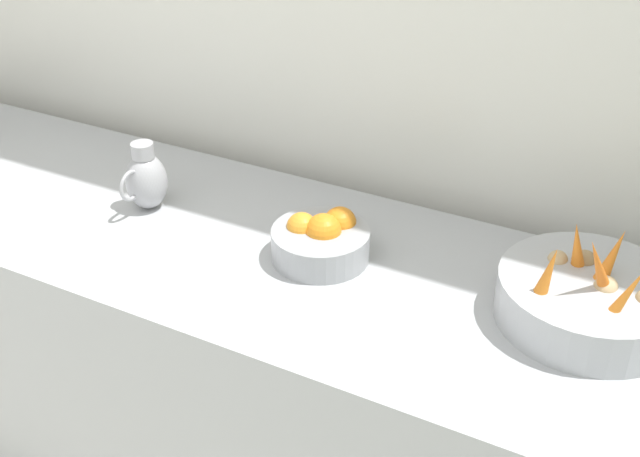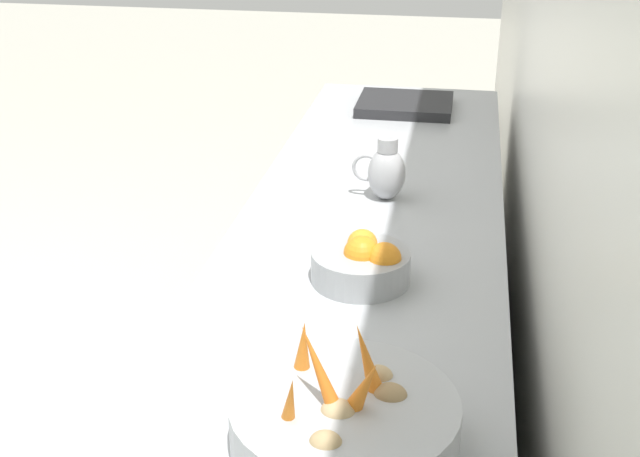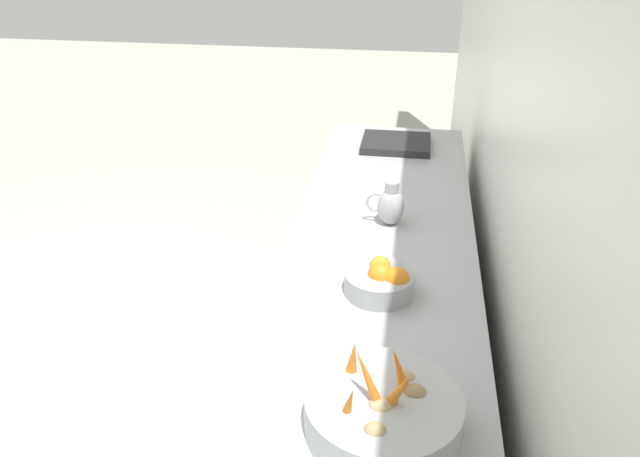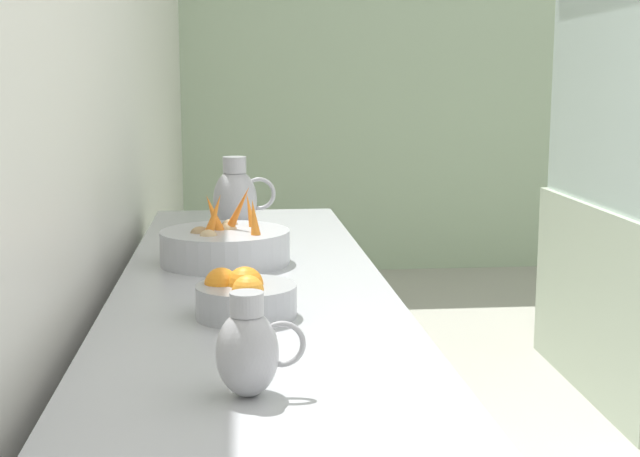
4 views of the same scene
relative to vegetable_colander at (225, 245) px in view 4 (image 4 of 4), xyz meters
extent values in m
cube|color=white|center=(-0.38, -0.10, 0.58)|extent=(0.10, 8.40, 3.00)
cylinder|color=#ADAFB5|center=(0.00, 0.00, 0.00)|extent=(0.36, 0.36, 0.09)
torus|color=#ADAFB5|center=(0.00, 0.00, -0.04)|extent=(0.21, 0.21, 0.01)
cone|color=orange|center=(0.08, -0.07, 0.08)|extent=(0.06, 0.06, 0.12)
cone|color=orange|center=(-0.03, -0.04, 0.08)|extent=(0.08, 0.06, 0.14)
cone|color=orange|center=(-0.03, 0.02, 0.08)|extent=(0.09, 0.07, 0.13)
cone|color=orange|center=(0.07, 0.07, 0.08)|extent=(0.05, 0.07, 0.12)
cone|color=orange|center=(0.04, 0.01, 0.09)|extent=(0.11, 0.08, 0.16)
ellipsoid|color=tan|center=(-0.04, -0.08, 0.04)|extent=(0.05, 0.04, 0.04)
ellipsoid|color=tan|center=(0.01, 0.10, 0.04)|extent=(0.05, 0.04, 0.04)
ellipsoid|color=tan|center=(0.01, 0.03, 0.04)|extent=(0.05, 0.05, 0.04)
ellipsoid|color=#9E7F56|center=(-0.07, -0.03, 0.04)|extent=(0.05, 0.05, 0.04)
cylinder|color=#9EA0A5|center=(0.05, -0.57, -0.02)|extent=(0.22, 0.22, 0.07)
sphere|color=orange|center=(0.04, -0.57, 0.02)|extent=(0.07, 0.07, 0.07)
sphere|color=orange|center=(0.05, -0.62, 0.02)|extent=(0.07, 0.07, 0.07)
sphere|color=orange|center=(0.05, -0.57, 0.02)|extent=(0.08, 0.08, 0.08)
sphere|color=orange|center=(0.00, -0.55, 0.02)|extent=(0.07, 0.07, 0.07)
ellipsoid|color=#A3A3A8|center=(0.03, 0.55, 0.05)|extent=(0.15, 0.15, 0.21)
cylinder|color=#A3A3A8|center=(0.03, 0.55, 0.17)|extent=(0.08, 0.08, 0.06)
torus|color=#A3A3A8|center=(0.11, 0.55, 0.07)|extent=(0.11, 0.01, 0.11)
ellipsoid|color=#A3A3A8|center=(0.04, -1.06, 0.02)|extent=(0.10, 0.10, 0.14)
cylinder|color=#A3A3A8|center=(0.04, -1.06, 0.10)|extent=(0.05, 0.05, 0.04)
torus|color=#A3A3A8|center=(0.10, -1.06, 0.03)|extent=(0.08, 0.01, 0.08)
camera|label=1|loc=(1.36, 0.12, 0.92)|focal=44.33mm
camera|label=2|loc=(-0.15, 1.06, 0.83)|focal=47.10mm
camera|label=3|loc=(-0.03, 1.09, 1.03)|focal=35.10mm
camera|label=4|loc=(0.03, -2.41, 0.45)|focal=48.88mm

